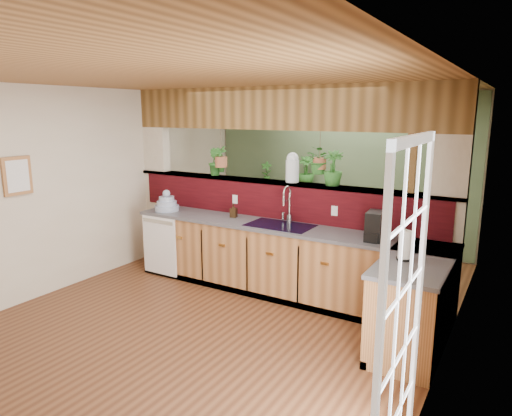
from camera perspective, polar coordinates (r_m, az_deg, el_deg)
The scene contains 28 objects.
ground at distance 5.31m, azimuth -4.64°, elevation -13.53°, with size 4.60×7.00×0.01m, color #542F1A.
ceiling at distance 4.80m, azimuth -5.18°, elevation 15.72°, with size 4.60×7.00×0.01m, color brown.
wall_back at distance 7.96m, azimuth 10.03°, elevation 4.69°, with size 4.60×0.02×2.60m, color beige.
wall_left at distance 6.49m, azimuth -21.62°, elevation 2.42°, with size 0.02×7.00×2.60m, color beige.
wall_right at distance 4.04m, azimuth 22.70°, elevation -3.05°, with size 0.02×7.00×2.60m, color beige.
pass_through_partition at distance 6.02m, azimuth 2.86°, elevation 1.51°, with size 4.60×0.21×2.60m.
pass_through_ledge at distance 6.01m, azimuth 2.64°, elevation 3.22°, with size 4.60×0.21×0.04m, color brown.
header_beam at distance 5.94m, azimuth 2.73°, elevation 12.37°, with size 4.60×0.15×0.55m, color brown.
sage_backwall at distance 7.94m, azimuth 9.97°, elevation 4.68°, with size 4.55×0.02×2.55m, color #536C4A.
countertop at distance 5.46m, azimuth 7.94°, elevation -7.77°, with size 4.14×1.52×0.90m.
dishwasher at distance 6.51m, azimuth -11.97°, elevation -4.59°, with size 0.58×0.03×0.82m.
navy_sink at distance 5.68m, azimuth 3.01°, elevation -2.95°, with size 0.82×0.50×0.18m.
french_door at distance 2.91m, azimuth 17.74°, elevation -13.65°, with size 0.06×1.02×2.16m, color white.
framed_print at distance 5.99m, azimuth -27.68°, elevation 3.58°, with size 0.04×0.35×0.45m.
faucet at distance 5.73m, azimuth 3.97°, elevation 0.64°, with size 0.21×0.21×0.48m.
dish_stack at distance 6.60m, azimuth -11.08°, elevation 0.47°, with size 0.34×0.34×0.30m.
soap_dispenser at distance 6.07m, azimuth -2.82°, elevation -0.32°, with size 0.08×0.08×0.18m, color #392614.
coffee_maker at distance 5.13m, azimuth 14.60°, elevation -2.35°, with size 0.17×0.29×0.32m.
paper_towel at distance 4.55m, azimuth 18.09°, elevation -4.52°, with size 0.14×0.14×0.30m.
glass_jar at distance 5.88m, azimuth 4.57°, elevation 5.09°, with size 0.17×0.17×0.38m.
ledge_plant_left at distance 6.50m, azimuth -5.02°, elevation 5.82°, with size 0.22×0.18×0.40m, color #255C20.
ledge_plant_right at distance 5.66m, azimuth 9.59°, elevation 4.94°, with size 0.24×0.24×0.43m, color #255C20.
hanging_plant_a at distance 6.44m, azimuth -4.41°, elevation 7.11°, with size 0.22×0.18×0.53m.
hanging_plant_b at distance 5.70m, azimuth 7.99°, elevation 7.43°, with size 0.39×0.37×0.47m.
shelving_console at distance 8.19m, azimuth 3.94°, elevation -0.63°, with size 1.57×0.42×1.05m, color black.
shelf_plant_a at distance 8.27m, azimuth 1.31°, elevation 4.52°, with size 0.20×0.13×0.38m, color #255C20.
shelf_plant_b at distance 7.91m, azimuth 6.27°, elevation 4.60°, with size 0.29×0.29×0.51m, color #255C20.
floor_plant at distance 6.67m, azimuth 10.60°, elevation -4.72°, with size 0.71×0.61×0.78m, color #255C20.
Camera 1 is at (2.81, -3.88, 2.28)m, focal length 32.00 mm.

